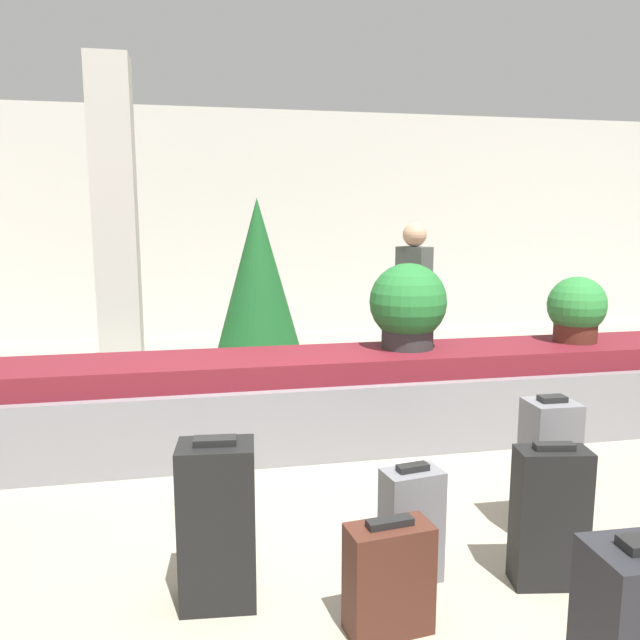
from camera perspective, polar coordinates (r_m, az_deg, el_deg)
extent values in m
plane|color=#9E937F|center=(3.40, 5.72, -20.31)|extent=(18.00, 18.00, 0.00)
cube|color=beige|center=(9.20, -5.96, 8.78)|extent=(18.00, 0.06, 3.20)
cube|color=gray|center=(4.72, 0.00, -8.12)|extent=(7.16, 0.85, 0.52)
cube|color=maroon|center=(4.63, 0.00, -4.06)|extent=(6.87, 0.69, 0.16)
cube|color=beige|center=(6.52, -18.14, 8.18)|extent=(0.40, 0.40, 3.20)
cube|color=slate|center=(3.08, 8.35, -18.07)|extent=(0.29, 0.21, 0.53)
cube|color=black|center=(2.96, 8.48, -13.21)|extent=(0.16, 0.08, 0.03)
cube|color=black|center=(2.87, -9.36, -17.97)|extent=(0.35, 0.26, 0.73)
cube|color=black|center=(2.72, -9.57, -10.84)|extent=(0.19, 0.10, 0.03)
cube|color=slate|center=(3.55, 20.11, -12.82)|extent=(0.25, 0.22, 0.75)
cube|color=black|center=(3.42, 20.48, -6.76)|extent=(0.14, 0.08, 0.03)
cube|color=#472319|center=(2.75, 6.31, -22.46)|extent=(0.36, 0.21, 0.46)
cube|color=black|center=(2.63, 6.41, -17.92)|extent=(0.20, 0.08, 0.03)
cube|color=black|center=(3.16, 20.26, -16.59)|extent=(0.35, 0.21, 0.65)
cube|color=black|center=(3.03, 20.63, -10.77)|extent=(0.19, 0.09, 0.03)
cylinder|color=#2D2D2D|center=(4.83, 7.99, -1.39)|extent=(0.40, 0.40, 0.20)
sphere|color=#236B2D|center=(4.79, 8.06, 1.67)|extent=(0.59, 0.59, 0.59)
cylinder|color=#4C2319|center=(5.44, 22.30, -0.94)|extent=(0.34, 0.34, 0.17)
sphere|color=#2D7F38|center=(5.41, 22.43, 1.27)|extent=(0.46, 0.46, 0.46)
cylinder|color=#282833|center=(6.11, 7.52, -2.90)|extent=(0.11, 0.11, 0.79)
cylinder|color=#282833|center=(6.18, 9.27, -2.81)|extent=(0.11, 0.11, 0.79)
cube|color=#474C47|center=(6.04, 8.56, 3.69)|extent=(0.32, 0.37, 0.62)
sphere|color=tan|center=(6.01, 8.66, 7.73)|extent=(0.23, 0.23, 0.23)
cylinder|color=#4C331E|center=(6.24, -5.54, -5.46)|extent=(0.16, 0.16, 0.18)
cone|color=#195623|center=(6.07, -5.68, 3.09)|extent=(0.95, 0.95, 1.69)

